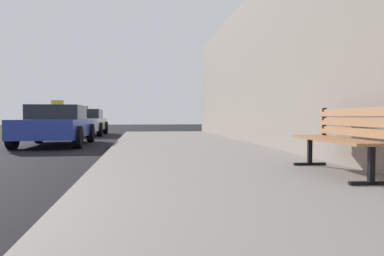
# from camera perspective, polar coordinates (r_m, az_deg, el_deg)

# --- Properties ---
(sidewalk) EXTENTS (4.00, 32.00, 0.15)m
(sidewalk) POSITION_cam_1_polar(r_m,az_deg,el_deg) (3.03, 17.44, -14.22)
(sidewalk) COLOR gray
(sidewalk) RESTS_ON ground_plane
(bench) EXTENTS (0.59, 1.91, 0.89)m
(bench) POSITION_cam_1_polar(r_m,az_deg,el_deg) (5.24, 22.38, -0.97)
(bench) COLOR #9E6B42
(bench) RESTS_ON sidewalk
(car_blue) EXTENTS (1.99, 4.14, 1.43)m
(car_blue) POSITION_cam_1_polar(r_m,az_deg,el_deg) (12.37, -20.37, 0.47)
(car_blue) COLOR #233899
(car_blue) RESTS_ON ground_plane
(car_white) EXTENTS (2.05, 4.26, 1.43)m
(car_white) POSITION_cam_1_polar(r_m,az_deg,el_deg) (18.64, -16.52, 0.92)
(car_white) COLOR white
(car_white) RESTS_ON ground_plane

